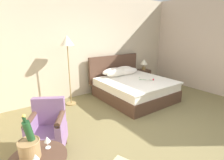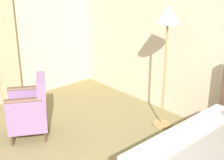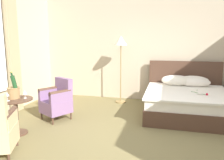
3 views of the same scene
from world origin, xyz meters
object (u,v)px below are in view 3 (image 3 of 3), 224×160
wine_glass_near_edge (25,93)px  armchair_by_window (57,100)px  bed (186,100)px  floor_lamp_brass (121,46)px  champagne_bucket (14,91)px  wine_glass_near_bucket (7,95)px  side_table_round (16,112)px

wine_glass_near_edge → armchair_by_window: bearing=75.7°
bed → floor_lamp_brass: size_ratio=1.11×
floor_lamp_brass → bed: bearing=-19.2°
bed → champagne_bucket: (-3.17, -1.92, 0.46)m
bed → floor_lamp_brass: (-1.70, 0.59, 1.23)m
wine_glass_near_edge → wine_glass_near_bucket: bearing=-126.3°
champagne_bucket → wine_glass_near_edge: (0.19, 0.05, -0.03)m
side_table_round → champagne_bucket: champagne_bucket is taller
armchair_by_window → side_table_round: bearing=-110.5°
bed → wine_glass_near_edge: bearing=-147.9°
bed → wine_glass_near_edge: 3.54m
wine_glass_near_bucket → wine_glass_near_edge: wine_glass_near_bucket is taller
bed → side_table_round: (-3.11, -1.97, 0.07)m
armchair_by_window → wine_glass_near_bucket: bearing=-110.0°
side_table_round → armchair_by_window: size_ratio=0.74×
side_table_round → champagne_bucket: (-0.06, 0.05, 0.39)m
champagne_bucket → bed: bearing=31.3°
wine_glass_near_bucket → wine_glass_near_edge: 0.30m
champagne_bucket → wine_glass_near_bucket: (0.02, -0.19, -0.03)m
champagne_bucket → wine_glass_near_bucket: bearing=-84.9°
champagne_bucket → wine_glass_near_edge: champagne_bucket is taller
wine_glass_near_edge → bed: bearing=32.1°
side_table_round → wine_glass_near_bucket: wine_glass_near_bucket is taller
bed → side_table_round: size_ratio=3.08×
bed → armchair_by_window: bearing=-159.1°
bed → wine_glass_near_edge: (-2.97, -1.87, 0.43)m
bed → side_table_round: bed is taller
side_table_round → champagne_bucket: bearing=141.1°
floor_lamp_brass → wine_glass_near_edge: (-1.27, -2.46, -0.80)m
armchair_by_window → floor_lamp_brass: bearing=57.2°
champagne_bucket → wine_glass_near_bucket: champagne_bucket is taller
bed → champagne_bucket: same height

